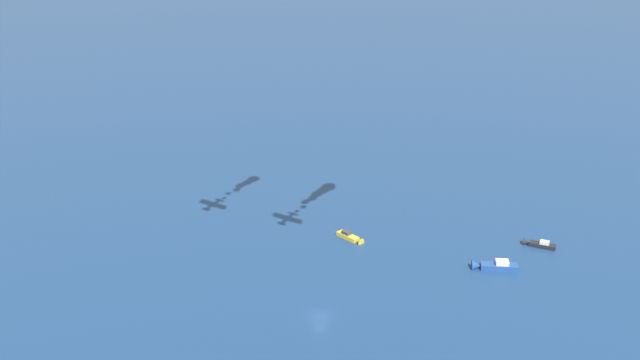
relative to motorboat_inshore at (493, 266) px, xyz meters
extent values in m
plane|color=navy|center=(34.83, 18.99, -0.72)|extent=(2000.00, 2000.00, 0.00)
cube|color=#23478C|center=(-1.29, 0.08, -0.13)|extent=(7.59, 2.85, 1.19)
cone|color=#23478C|center=(3.27, -0.21, -0.13)|extent=(2.06, 2.50, 2.39)
cube|color=silver|center=(-1.84, 0.12, 0.92)|extent=(2.73, 2.07, 0.89)
cube|color=gold|center=(29.67, -13.33, -0.27)|extent=(5.26, 5.28, 0.90)
cone|color=gold|center=(27.24, -10.88, -0.27)|extent=(2.30, 2.30, 1.81)
cube|color=#38383D|center=(29.97, -13.63, 0.52)|extent=(2.42, 2.42, 0.68)
cube|color=black|center=(-12.72, -10.34, -0.28)|extent=(5.81, 3.83, 0.89)
cone|color=black|center=(-9.59, -11.69, -0.28)|extent=(2.01, 2.20, 1.78)
cube|color=silver|center=(-13.10, -10.18, 0.50)|extent=(2.35, 2.08, 0.67)
camera|label=1|loc=(30.86, 131.89, 70.49)|focal=40.40mm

